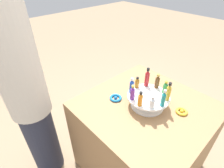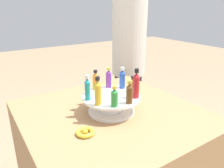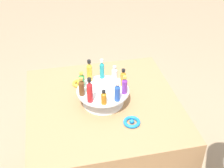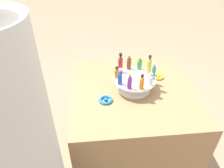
{
  "view_description": "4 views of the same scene",
  "coord_description": "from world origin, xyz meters",
  "px_view_note": "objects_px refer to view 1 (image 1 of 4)",
  "views": [
    {
      "loc": [
        -0.52,
        0.83,
        1.6
      ],
      "look_at": [
        0.17,
        0.18,
        0.94
      ],
      "focal_mm": 28.0,
      "sensor_mm": 36.0,
      "label": 1
    },
    {
      "loc": [
        -0.55,
        -0.85,
        1.27
      ],
      "look_at": [
        0.02,
        0.02,
        0.9
      ],
      "focal_mm": 35.0,
      "sensor_mm": 36.0,
      "label": 2
    },
    {
      "loc": [
        1.39,
        -0.25,
        1.88
      ],
      "look_at": [
        0.04,
        0.04,
        0.9
      ],
      "focal_mm": 50.0,
      "sensor_mm": 36.0,
      "label": 3
    },
    {
      "loc": [
        0.27,
        1.2,
        1.7
      ],
      "look_at": [
        0.17,
        0.18,
        0.94
      ],
      "focal_mm": 35.0,
      "sensor_mm": 36.0,
      "label": 4
    }
  ],
  "objects_px": {
    "bottle_red": "(147,78)",
    "bottle_purple": "(132,93)",
    "display_stand": "(148,100)",
    "ribbon_bow_blue": "(116,98)",
    "bottle_gold": "(168,92)",
    "bottle_green": "(165,87)",
    "bottle_orange": "(140,99)",
    "person_figure": "(27,95)",
    "ribbon_bow_gold": "(182,112)",
    "bottle_clear": "(152,103)",
    "bottle_teal": "(163,99)",
    "bottle_amber": "(137,83)",
    "bottle_blue": "(132,86)",
    "bottle_brown": "(157,82)"
  },
  "relations": [
    {
      "from": "bottle_teal",
      "to": "bottle_red",
      "type": "xyz_separation_m",
      "value": [
        0.21,
        -0.1,
        0.01
      ]
    },
    {
      "from": "bottle_red",
      "to": "ribbon_bow_blue",
      "type": "height_order",
      "value": "bottle_red"
    },
    {
      "from": "bottle_purple",
      "to": "bottle_teal",
      "type": "bearing_deg",
      "value": -152.25
    },
    {
      "from": "display_stand",
      "to": "bottle_amber",
      "type": "xyz_separation_m",
      "value": [
        0.12,
        -0.02,
        0.08
      ]
    },
    {
      "from": "bottle_gold",
      "to": "bottle_amber",
      "type": "relative_size",
      "value": 1.6
    },
    {
      "from": "bottle_brown",
      "to": "bottle_blue",
      "type": "height_order",
      "value": "bottle_blue"
    },
    {
      "from": "bottle_green",
      "to": "bottle_blue",
      "type": "relative_size",
      "value": 0.83
    },
    {
      "from": "bottle_red",
      "to": "person_figure",
      "type": "relative_size",
      "value": 0.09
    },
    {
      "from": "bottle_teal",
      "to": "person_figure",
      "type": "bearing_deg",
      "value": 40.51
    },
    {
      "from": "bottle_teal",
      "to": "person_figure",
      "type": "relative_size",
      "value": 0.07
    },
    {
      "from": "bottle_orange",
      "to": "bottle_green",
      "type": "bearing_deg",
      "value": -98.25
    },
    {
      "from": "bottle_purple",
      "to": "bottle_green",
      "type": "bearing_deg",
      "value": -116.25
    },
    {
      "from": "bottle_teal",
      "to": "ribbon_bow_gold",
      "type": "relative_size",
      "value": 1.54
    },
    {
      "from": "bottle_brown",
      "to": "person_figure",
      "type": "xyz_separation_m",
      "value": [
        0.56,
        0.74,
        -0.05
      ]
    },
    {
      "from": "bottle_orange",
      "to": "bottle_red",
      "type": "distance_m",
      "value": 0.23
    },
    {
      "from": "display_stand",
      "to": "bottle_red",
      "type": "height_order",
      "value": "bottle_red"
    },
    {
      "from": "display_stand",
      "to": "ribbon_bow_gold",
      "type": "relative_size",
      "value": 3.65
    },
    {
      "from": "bottle_green",
      "to": "bottle_teal",
      "type": "bearing_deg",
      "value": 117.75
    },
    {
      "from": "bottle_green",
      "to": "bottle_red",
      "type": "height_order",
      "value": "bottle_red"
    },
    {
      "from": "bottle_orange",
      "to": "bottle_amber",
      "type": "distance_m",
      "value": 0.2
    },
    {
      "from": "bottle_clear",
      "to": "bottle_green",
      "type": "relative_size",
      "value": 0.93
    },
    {
      "from": "bottle_blue",
      "to": "display_stand",
      "type": "bearing_deg",
      "value": -152.25
    },
    {
      "from": "person_figure",
      "to": "ribbon_bow_gold",
      "type": "bearing_deg",
      "value": -3.86
    },
    {
      "from": "bottle_red",
      "to": "ribbon_bow_blue",
      "type": "distance_m",
      "value": 0.28
    },
    {
      "from": "bottle_blue",
      "to": "bottle_teal",
      "type": "bearing_deg",
      "value": -170.25
    },
    {
      "from": "bottle_purple",
      "to": "bottle_gold",
      "type": "bearing_deg",
      "value": -134.25
    },
    {
      "from": "bottle_gold",
      "to": "person_figure",
      "type": "distance_m",
      "value": 0.96
    },
    {
      "from": "display_stand",
      "to": "bottle_orange",
      "type": "distance_m",
      "value": 0.15
    },
    {
      "from": "bottle_gold",
      "to": "ribbon_bow_blue",
      "type": "distance_m",
      "value": 0.39
    },
    {
      "from": "bottle_red",
      "to": "bottle_purple",
      "type": "bearing_deg",
      "value": 99.75
    },
    {
      "from": "bottle_green",
      "to": "bottle_brown",
      "type": "height_order",
      "value": "bottle_brown"
    },
    {
      "from": "bottle_red",
      "to": "ribbon_bow_gold",
      "type": "height_order",
      "value": "bottle_red"
    },
    {
      "from": "ribbon_bow_gold",
      "to": "bottle_clear",
      "type": "bearing_deg",
      "value": 59.31
    },
    {
      "from": "bottle_purple",
      "to": "bottle_blue",
      "type": "xyz_separation_m",
      "value": [
        0.05,
        -0.05,
        0.0
      ]
    },
    {
      "from": "display_stand",
      "to": "bottle_teal",
      "type": "distance_m",
      "value": 0.16
    },
    {
      "from": "display_stand",
      "to": "bottle_green",
      "type": "xyz_separation_m",
      "value": [
        -0.05,
        -0.11,
        0.08
      ]
    },
    {
      "from": "bottle_gold",
      "to": "ribbon_bow_gold",
      "type": "xyz_separation_m",
      "value": [
        -0.1,
        -0.06,
        -0.14
      ]
    },
    {
      "from": "bottle_blue",
      "to": "ribbon_bow_gold",
      "type": "relative_size",
      "value": 1.45
    },
    {
      "from": "bottle_orange",
      "to": "bottle_gold",
      "type": "relative_size",
      "value": 0.78
    },
    {
      "from": "bottle_clear",
      "to": "ribbon_bow_blue",
      "type": "bearing_deg",
      "value": 5.63
    },
    {
      "from": "bottle_clear",
      "to": "ribbon_bow_gold",
      "type": "bearing_deg",
      "value": -120.69
    },
    {
      "from": "bottle_clear",
      "to": "bottle_gold",
      "type": "height_order",
      "value": "bottle_gold"
    },
    {
      "from": "bottle_blue",
      "to": "ribbon_bow_blue",
      "type": "bearing_deg",
      "value": 30.37
    },
    {
      "from": "bottle_teal",
      "to": "bottle_amber",
      "type": "xyz_separation_m",
      "value": [
        0.24,
        -0.04,
        -0.02
      ]
    },
    {
      "from": "person_figure",
      "to": "bottle_amber",
      "type": "bearing_deg",
      "value": 7.4
    },
    {
      "from": "bottle_orange",
      "to": "bottle_brown",
      "type": "bearing_deg",
      "value": -80.25
    },
    {
      "from": "ribbon_bow_blue",
      "to": "person_figure",
      "type": "relative_size",
      "value": 0.05
    },
    {
      "from": "display_stand",
      "to": "bottle_clear",
      "type": "height_order",
      "value": "bottle_clear"
    },
    {
      "from": "bottle_clear",
      "to": "bottle_green",
      "type": "bearing_deg",
      "value": -80.25
    },
    {
      "from": "bottle_purple",
      "to": "person_figure",
      "type": "height_order",
      "value": "person_figure"
    }
  ]
}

